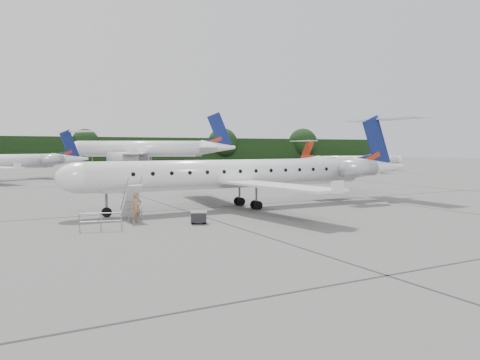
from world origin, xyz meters
TOP-DOWN VIEW (x-y plane):
  - ground at (0.00, 0.00)m, footprint 320.00×320.00m
  - treeline at (0.00, 130.00)m, footprint 260.00×4.00m
  - main_regional_jet at (-2.68, 4.43)m, footprint 28.58×20.59m
  - airstair at (-11.22, 2.33)m, footprint 0.85×2.07m
  - passenger at (-11.22, 1.15)m, footprint 0.79×0.63m
  - safety_railing at (-13.72, -0.70)m, footprint 2.16×0.60m
  - baggage_cart at (-8.00, -0.87)m, footprint 1.15×1.06m
  - bg_narrowbody at (9.94, 72.13)m, footprint 40.65×36.79m
  - bg_regional_right at (43.89, 41.86)m, footprint 24.64×19.25m

SIDE VIEW (x-z plane):
  - ground at x=0.00m, z-range 0.00..0.00m
  - baggage_cart at x=-8.00m, z-range 0.00..0.80m
  - safety_railing at x=-13.72m, z-range 0.00..1.00m
  - passenger at x=-11.22m, z-range 0.00..1.89m
  - airstair at x=-11.22m, z-range 0.00..2.29m
  - bg_regional_right at x=43.89m, z-range 0.00..5.93m
  - main_regional_jet at x=-2.68m, z-range 0.00..7.32m
  - treeline at x=0.00m, z-range 0.00..8.00m
  - bg_narrowbody at x=9.94m, z-range 0.00..11.95m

